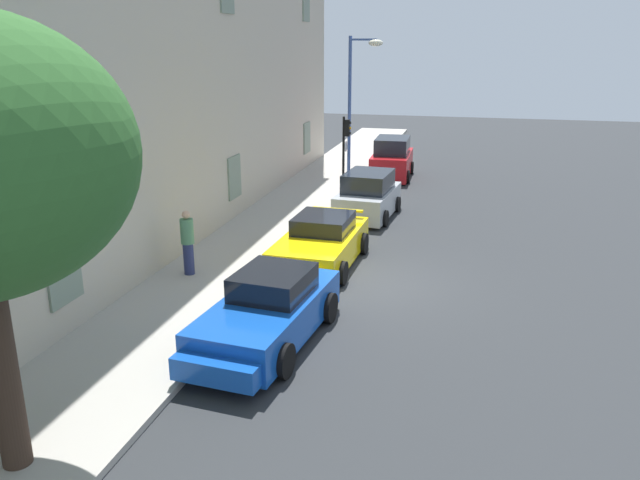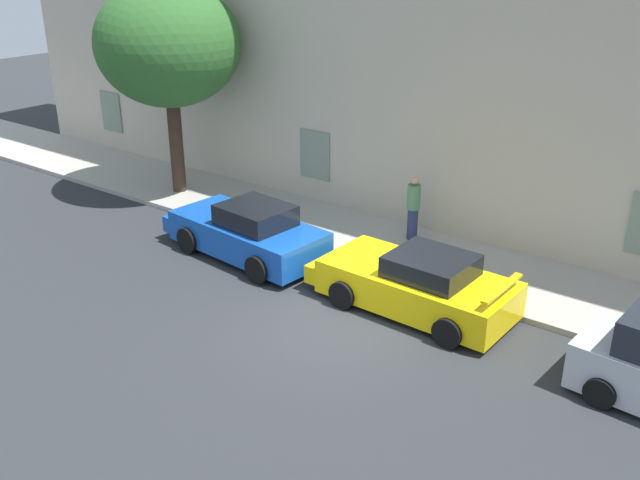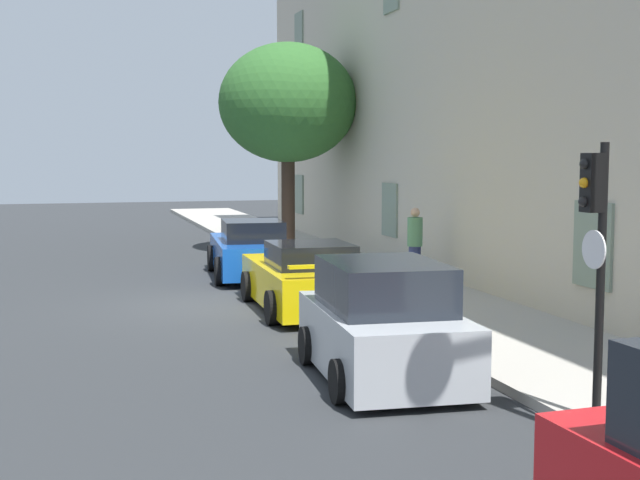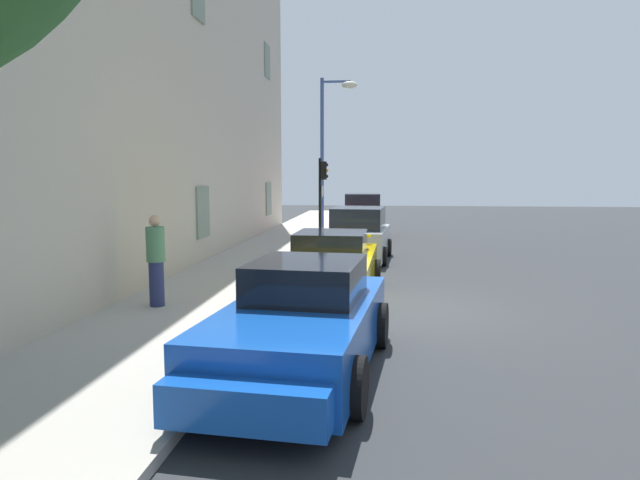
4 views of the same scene
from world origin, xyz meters
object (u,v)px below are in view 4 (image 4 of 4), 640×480
(hatchback_distant, at_px, (358,236))
(pedestrian_admiring, at_px, (156,260))
(sportscar_red_lead, at_px, (299,329))
(street_lamp, at_px, (332,130))
(sportscar_yellow_flank, at_px, (328,270))
(traffic_light, at_px, (322,186))
(hatchback_parked, at_px, (362,217))

(hatchback_distant, height_order, pedestrian_admiring, pedestrian_admiring)
(sportscar_red_lead, relative_size, street_lamp, 0.78)
(sportscar_yellow_flank, distance_m, pedestrian_admiring, 3.68)
(pedestrian_admiring, bearing_deg, traffic_light, -11.76)
(hatchback_distant, bearing_deg, hatchback_parked, 0.98)
(hatchback_distant, distance_m, pedestrian_admiring, 8.30)
(traffic_light, xyz_separation_m, street_lamp, (1.49, -0.24, 2.11))
(sportscar_yellow_flank, distance_m, hatchback_parked, 12.89)
(sportscar_red_lead, distance_m, street_lamp, 15.48)
(hatchback_distant, relative_size, traffic_light, 1.15)
(street_lamp, distance_m, pedestrian_admiring, 12.51)
(sportscar_red_lead, height_order, hatchback_distant, hatchback_distant)
(sportscar_red_lead, bearing_deg, hatchback_distant, -1.84)
(sportscar_yellow_flank, relative_size, traffic_light, 1.50)
(hatchback_parked, bearing_deg, sportscar_yellow_flank, 178.68)
(sportscar_red_lead, height_order, hatchback_parked, hatchback_parked)
(sportscar_red_lead, xyz_separation_m, hatchback_distant, (10.64, -0.34, 0.12))
(hatchback_distant, bearing_deg, sportscar_yellow_flank, 175.77)
(sportscar_red_lead, bearing_deg, pedestrian_admiring, 45.75)
(traffic_light, distance_m, street_lamp, 2.60)
(sportscar_yellow_flank, height_order, street_lamp, street_lamp)
(sportscar_red_lead, bearing_deg, street_lamp, 3.34)
(sportscar_yellow_flank, distance_m, street_lamp, 10.75)
(hatchback_parked, height_order, traffic_light, traffic_light)
(hatchback_parked, height_order, pedestrian_admiring, pedestrian_admiring)
(sportscar_red_lead, distance_m, traffic_light, 13.64)
(hatchback_distant, relative_size, pedestrian_admiring, 2.04)
(hatchback_distant, relative_size, street_lamp, 0.58)
(sportscar_yellow_flank, distance_m, hatchback_distant, 5.70)
(street_lamp, relative_size, pedestrian_admiring, 3.52)
(hatchback_parked, height_order, hatchback_distant, hatchback_parked)
(sportscar_red_lead, relative_size, hatchback_parked, 1.30)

